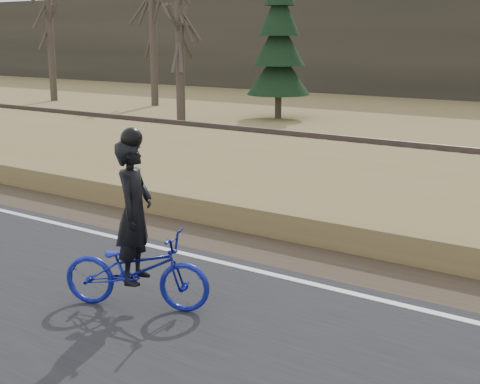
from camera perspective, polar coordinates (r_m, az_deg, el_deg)
The scene contains 10 objects.
shoulder at distance 14.50m, azimuth -17.26°, elevation -0.65°, with size 120.00×1.60×0.04m, color #473A2B.
embankment at distance 16.41m, azimuth -9.06°, elevation 2.07°, with size 120.00×5.00×0.44m, color olive.
ballast at distance 19.28m, azimuth -1.20°, elevation 3.90°, with size 120.00×3.00×0.45m, color slate.
railroad at distance 19.23m, azimuth -1.21°, elevation 4.79°, with size 120.00×2.40×0.29m.
treeline_backdrop at distance 39.00m, azimuth 18.67°, elevation 12.05°, with size 120.00×4.00×6.00m, color #383328.
cyclist at distance 8.28m, azimuth -8.89°, elevation -5.11°, with size 1.96×1.33×2.25m.
bare_tree_far_left at distance 36.51m, azimuth -15.93°, elevation 13.26°, with size 0.36×0.36×7.34m, color #473E34.
bare_tree_left at distance 32.96m, azimuth -7.44°, elevation 13.63°, with size 0.36×0.36×7.27m, color #473E34.
bare_tree_near_left at distance 26.67m, azimuth -5.17°, elevation 12.40°, with size 0.36×0.36×5.97m, color #473E34.
conifer at distance 27.72m, azimuth 3.34°, elevation 12.54°, with size 2.60×2.60×6.38m.
Camera 1 is at (11.23, -7.35, 3.36)m, focal length 50.00 mm.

